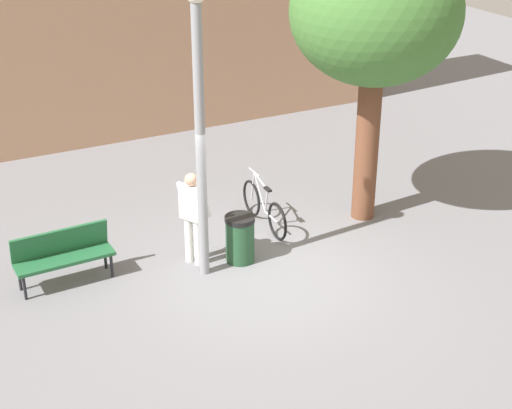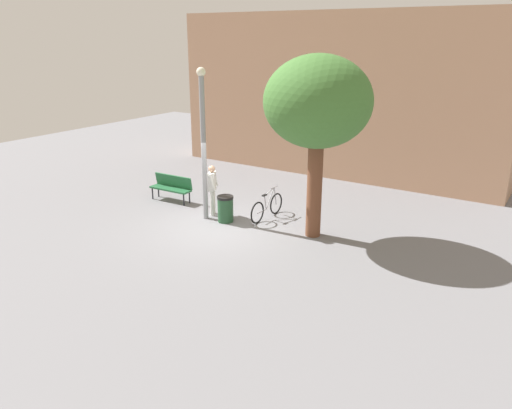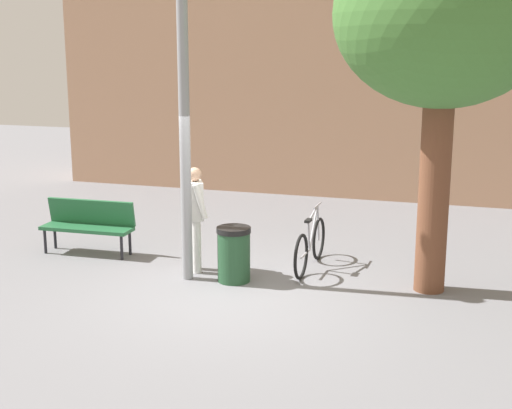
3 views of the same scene
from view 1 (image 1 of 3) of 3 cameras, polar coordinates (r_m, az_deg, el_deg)
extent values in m
plane|color=slate|center=(13.13, 1.12, -5.08)|extent=(36.00, 36.00, 0.00)
cylinder|color=gray|center=(12.20, -4.09, 4.13)|extent=(0.16, 0.16, 4.50)
cylinder|color=white|center=(13.35, -4.95, -2.54)|extent=(0.14, 0.14, 0.85)
cylinder|color=white|center=(13.24, -4.27, -2.77)|extent=(0.14, 0.14, 0.85)
cube|color=white|center=(12.97, -4.72, 0.17)|extent=(0.39, 0.46, 0.60)
sphere|color=tan|center=(12.80, -4.79, 1.83)|extent=(0.22, 0.22, 0.22)
cylinder|color=white|center=(13.13, -5.45, 0.63)|extent=(0.24, 0.19, 0.55)
cylinder|color=white|center=(12.85, -3.72, 0.10)|extent=(0.24, 0.19, 0.55)
cube|color=#236038|center=(13.01, -13.87, -3.94)|extent=(1.61, 0.50, 0.06)
cube|color=#236038|center=(13.05, -14.22, -2.62)|extent=(1.60, 0.18, 0.44)
cylinder|color=black|center=(13.15, -10.56, -4.44)|extent=(0.05, 0.05, 0.42)
cylinder|color=black|center=(12.86, -16.63, -5.90)|extent=(0.05, 0.05, 0.42)
cylinder|color=black|center=(13.42, -11.02, -3.84)|extent=(0.05, 0.05, 0.42)
cylinder|color=black|center=(13.14, -16.97, -5.24)|extent=(0.05, 0.05, 0.42)
cylinder|color=brown|center=(14.60, 8.14, 4.22)|extent=(0.44, 0.44, 2.88)
ellipsoid|color=#417332|center=(13.90, 8.79, 13.82)|extent=(3.00, 3.00, 2.55)
torus|color=black|center=(14.94, -0.33, 0.48)|extent=(0.07, 0.71, 0.71)
torus|color=black|center=(14.05, 1.58, -1.25)|extent=(0.07, 0.71, 0.71)
cylinder|color=#ADADB7|center=(14.52, 0.28, 0.94)|extent=(0.05, 0.50, 0.64)
cylinder|color=#ADADB7|center=(14.38, 0.37, 1.72)|extent=(0.05, 0.58, 0.18)
cylinder|color=#ADADB7|center=(14.32, 0.77, 0.24)|extent=(0.04, 0.14, 0.48)
cylinder|color=#ADADB7|center=(14.26, 1.12, -0.93)|extent=(0.05, 0.50, 0.04)
cylinder|color=#ADADB7|center=(14.77, -0.23, 1.38)|extent=(0.04, 0.17, 0.63)
cube|color=black|center=(14.17, 0.87, 1.13)|extent=(0.09, 0.20, 0.04)
cylinder|color=#ADADB7|center=(14.59, -0.12, 2.40)|extent=(0.04, 0.44, 0.03)
cylinder|color=#234C2D|center=(13.34, -1.18, -2.67)|extent=(0.50, 0.50, 0.76)
cylinder|color=black|center=(13.14, -1.20, -1.06)|extent=(0.52, 0.52, 0.08)
camera|label=2|loc=(14.18, 69.00, 5.06)|focal=35.12mm
camera|label=3|loc=(9.14, 52.78, -5.61)|focal=50.18mm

